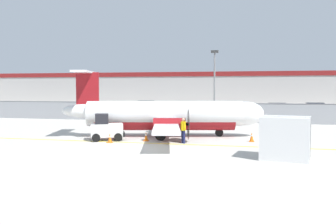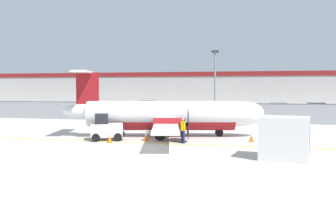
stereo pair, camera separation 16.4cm
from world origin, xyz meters
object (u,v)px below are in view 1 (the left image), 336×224
object	(u,v)px
traffic_cone_near_right	(146,137)
parked_car_6	(314,109)
commuter_airplane	(169,115)
parked_car_2	(157,107)
traffic_cone_far_left	(110,138)
parked_car_1	(145,106)
baggage_tug	(106,128)
cargo_container	(285,138)
ground_crew_worker	(183,129)
traffic_cone_far_right	(252,137)
parked_car_3	(187,109)
parked_car_4	(239,107)
parked_car_5	(276,109)
parked_car_0	(96,107)
traffic_cone_near_left	(115,132)
apron_light_pole	(214,81)

from	to	relation	value
traffic_cone_near_right	parked_car_6	bearing A→B (deg)	62.02
commuter_airplane	parked_car_2	size ratio (longest dim) A/B	3.69
traffic_cone_far_left	parked_car_1	size ratio (longest dim) A/B	0.15
baggage_tug	cargo_container	size ratio (longest dim) A/B	0.95
parked_car_6	ground_crew_worker	bearing A→B (deg)	67.20
traffic_cone_far_left	parked_car_1	distance (m)	33.09
cargo_container	traffic_cone_far_right	size ratio (longest dim) A/B	4.22
parked_car_3	parked_car_6	size ratio (longest dim) A/B	1.01
traffic_cone_far_left	parked_car_4	bearing A→B (deg)	76.36
traffic_cone_near_right	parked_car_5	bearing A→B (deg)	69.09
traffic_cone_far_right	parked_car_0	world-z (taller)	parked_car_0
parked_car_0	parked_car_2	distance (m)	9.30
traffic_cone_near_right	parked_car_5	size ratio (longest dim) A/B	0.15
baggage_tug	parked_car_5	bearing A→B (deg)	40.55
traffic_cone_near_left	traffic_cone_near_right	distance (m)	3.71
traffic_cone_far_left	parked_car_2	bearing A→B (deg)	98.25
commuter_airplane	baggage_tug	xyz separation A→B (m)	(-3.82, -3.01, -0.75)
traffic_cone_far_left	parked_car_4	xyz separation A→B (m)	(7.33, 30.21, 0.58)
parked_car_3	baggage_tug	bearing A→B (deg)	84.30
parked_car_1	parked_car_3	xyz separation A→B (m)	(8.07, -8.45, 0.00)
traffic_cone_near_left	traffic_cone_far_right	world-z (taller)	same
parked_car_3	parked_car_4	size ratio (longest dim) A/B	1.01
ground_crew_worker	parked_car_1	xyz separation A→B (m)	(-11.89, 31.40, -0.06)
traffic_cone_near_left	parked_car_2	xyz separation A→B (m)	(-3.16, 24.80, 0.58)
traffic_cone_near_left	baggage_tug	bearing A→B (deg)	-83.97
parked_car_0	apron_light_pole	world-z (taller)	apron_light_pole
ground_crew_worker	parked_car_4	bearing A→B (deg)	49.06
baggage_tug	parked_car_4	bearing A→B (deg)	50.95
parked_car_4	apron_light_pole	world-z (taller)	apron_light_pole
parked_car_4	parked_car_5	xyz separation A→B (m)	(4.95, -2.32, 0.00)
baggage_tug	parked_car_3	xyz separation A→B (m)	(1.70, 22.89, 0.04)
parked_car_6	apron_light_pole	xyz separation A→B (m)	(-11.62, -17.08, 3.41)
traffic_cone_far_left	parked_car_4	world-z (taller)	parked_car_4
parked_car_1	parked_car_6	size ratio (longest dim) A/B	1.01
traffic_cone_near_left	cargo_container	bearing A→B (deg)	-29.48
commuter_airplane	parked_car_6	bearing A→B (deg)	48.16
traffic_cone_far_right	parked_car_0	distance (m)	34.06
parked_car_2	parked_car_3	xyz separation A→B (m)	(5.12, -4.35, 0.00)
traffic_cone_near_left	parked_car_3	world-z (taller)	parked_car_3
baggage_tug	ground_crew_worker	world-z (taller)	baggage_tug
parked_car_0	parked_car_1	size ratio (longest dim) A/B	1.03
parked_car_3	parked_car_5	distance (m)	11.95
traffic_cone_near_left	traffic_cone_far_right	size ratio (longest dim) A/B	1.00
parked_car_0	parked_car_2	size ratio (longest dim) A/B	1.02
cargo_container	parked_car_3	xyz separation A→B (m)	(-9.99, 27.21, -0.21)
cargo_container	traffic_cone_far_left	size ratio (longest dim) A/B	4.22
cargo_container	apron_light_pole	xyz separation A→B (m)	(-5.35, 16.11, 3.20)
traffic_cone_near_left	parked_car_0	size ratio (longest dim) A/B	0.15
commuter_airplane	parked_car_5	world-z (taller)	commuter_airplane
parked_car_0	parked_car_1	world-z (taller)	same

